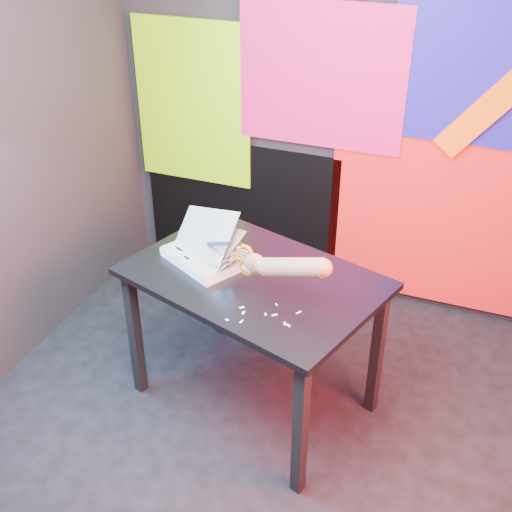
% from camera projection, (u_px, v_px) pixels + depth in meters
% --- Properties ---
extents(room, '(3.01, 3.01, 2.71)m').
position_uv_depth(room, '(271.00, 191.00, 2.28)').
color(room, black).
rests_on(room, ground).
extents(backdrop, '(2.88, 0.05, 2.08)m').
position_uv_depth(backdrop, '(371.00, 151.00, 3.62)').
color(backdrop, red).
rests_on(backdrop, ground).
extents(work_table, '(1.29, 1.05, 0.75)m').
position_uv_depth(work_table, '(254.00, 293.00, 2.96)').
color(work_table, black).
rests_on(work_table, ground).
extents(printout_stack, '(0.45, 0.41, 0.28)m').
position_uv_depth(printout_stack, '(206.00, 255.00, 3.00)').
color(printout_stack, white).
rests_on(printout_stack, work_table).
extents(scissors, '(0.26, 0.08, 0.15)m').
position_uv_depth(scissors, '(243.00, 259.00, 2.77)').
color(scissors, silver).
rests_on(scissors, printout_stack).
extents(hand_forearm, '(0.45, 0.17, 0.20)m').
position_uv_depth(hand_forearm, '(286.00, 267.00, 2.63)').
color(hand_forearm, '#A27153').
rests_on(hand_forearm, work_table).
extents(paper_clippings, '(0.27, 0.19, 0.00)m').
position_uv_depth(paper_clippings, '(265.00, 316.00, 2.64)').
color(paper_clippings, white).
rests_on(paper_clippings, work_table).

